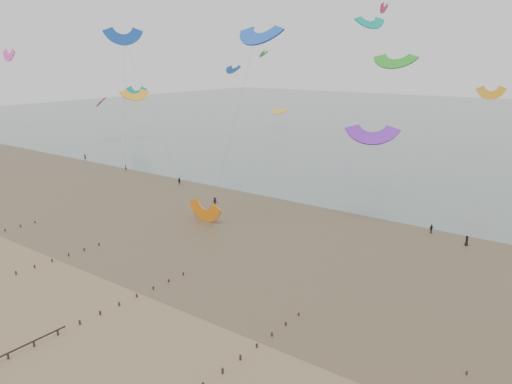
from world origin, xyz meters
TOP-DOWN VIEW (x-y plane):
  - ground at (0.00, 0.00)m, footprint 500.00×500.00m
  - sea_and_shore at (-4.08, 34.40)m, footprint 500.00×665.00m
  - kitesurfer_lead at (-52.30, 48.52)m, footprint 0.61×0.45m
  - kitesurfers at (19.45, 49.88)m, footprint 145.11×24.45m
  - grounded_kite at (-9.21, 30.74)m, footprint 7.79×6.47m
  - kites_airborne at (-15.80, 87.97)m, footprint 218.31×119.51m

SIDE VIEW (x-z plane):
  - ground at x=0.00m, z-range 0.00..0.00m
  - grounded_kite at x=-9.21m, z-range -1.94..1.94m
  - sea_and_shore at x=-4.08m, z-range -0.01..0.02m
  - kitesurfer_lead at x=-52.30m, z-range 0.00..1.51m
  - kitesurfers at x=19.45m, z-range -0.05..1.76m
  - kites_airborne at x=-15.80m, z-range -0.72..41.67m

